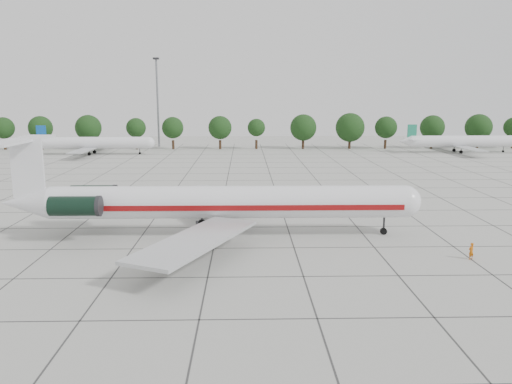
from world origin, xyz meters
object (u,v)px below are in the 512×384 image
ground_crew (471,251)px  floodlight_mast (157,97)px  main_airliner (205,202)px  bg_airliner_d (461,142)px  bg_airliner_b (95,143)px

ground_crew → floodlight_mast: bearing=-90.8°
main_airliner → bg_airliner_d: size_ratio=1.59×
bg_airliner_d → floodlight_mast: (-82.30, 17.30, 11.37)m
bg_airliner_d → bg_airliner_b: bearing=-178.7°
ground_crew → bg_airliner_b: bearing=-79.7°
bg_airliner_b → bg_airliner_d: (95.41, 2.15, 0.00)m
main_airliner → ground_crew: size_ratio=28.42×
floodlight_mast → ground_crew: bearing=-66.1°
ground_crew → bg_airliner_b: 103.07m
ground_crew → bg_airliner_d: bg_airliner_d is taller
bg_airliner_b → bg_airliner_d: 95.43m
main_airliner → floodlight_mast: size_ratio=1.76×
ground_crew → floodlight_mast: 114.39m
ground_crew → bg_airliner_d: size_ratio=0.06×
main_airliner → floodlight_mast: 98.14m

